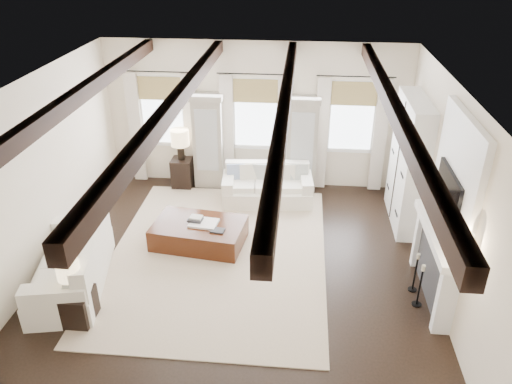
# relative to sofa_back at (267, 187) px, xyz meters

# --- Properties ---
(ground) EXTENTS (7.50, 7.50, 0.00)m
(ground) POSITION_rel_sofa_back_xyz_m (-0.33, -2.89, -0.33)
(ground) COLOR black
(ground) RESTS_ON ground
(room_shell) EXTENTS (6.54, 7.54, 3.22)m
(room_shell) POSITION_rel_sofa_back_xyz_m (0.42, -1.99, 1.56)
(room_shell) COLOR white
(room_shell) RESTS_ON ground
(area_rug) EXTENTS (3.80, 5.01, 0.02)m
(area_rug) POSITION_rel_sofa_back_xyz_m (-0.72, -2.11, -0.32)
(area_rug) COLOR #C7B298
(area_rug) RESTS_ON ground
(sofa_back) EXTENTS (1.94, 1.00, 0.80)m
(sofa_back) POSITION_rel_sofa_back_xyz_m (0.00, 0.00, 0.00)
(sofa_back) COLOR white
(sofa_back) RESTS_ON ground
(sofa_left) EXTENTS (1.40, 2.34, 0.94)m
(sofa_left) POSITION_rel_sofa_back_xyz_m (-2.87, -3.15, 0.05)
(sofa_left) COLOR white
(sofa_left) RESTS_ON ground
(ottoman) EXTENTS (1.75, 1.22, 0.43)m
(ottoman) POSITION_rel_sofa_back_xyz_m (-1.12, -1.77, -0.12)
(ottoman) COLOR black
(ottoman) RESTS_ON ground
(tray) EXTENTS (0.55, 0.44, 0.04)m
(tray) POSITION_rel_sofa_back_xyz_m (-1.03, -1.78, 0.12)
(tray) COLOR white
(tray) RESTS_ON ottoman
(book_lower) EXTENTS (0.28, 0.23, 0.04)m
(book_lower) POSITION_rel_sofa_back_xyz_m (-1.19, -1.74, 0.16)
(book_lower) COLOR #262628
(book_lower) RESTS_ON tray
(book_upper) EXTENTS (0.24, 0.20, 0.03)m
(book_upper) POSITION_rel_sofa_back_xyz_m (-1.18, -1.71, 0.19)
(book_upper) COLOR beige
(book_upper) RESTS_ON book_lower
(book_loose) EXTENTS (0.26, 0.21, 0.03)m
(book_loose) POSITION_rel_sofa_back_xyz_m (-0.74, -2.00, 0.11)
(book_loose) COLOR #262628
(book_loose) RESTS_ON ottoman
(side_table_front) EXTENTS (0.51, 0.51, 0.51)m
(side_table_front) POSITION_rel_sofa_back_xyz_m (-2.53, -3.97, -0.08)
(side_table_front) COLOR black
(side_table_front) RESTS_ON ground
(lamp_front) EXTENTS (0.33, 0.33, 0.57)m
(lamp_front) POSITION_rel_sofa_back_xyz_m (-2.53, -3.97, 0.56)
(lamp_front) COLOR black
(lamp_front) RESTS_ON side_table_front
(side_table_back) EXTENTS (0.44, 0.44, 0.67)m
(side_table_back) POSITION_rel_sofa_back_xyz_m (-1.95, 0.51, 0.00)
(side_table_back) COLOR black
(side_table_back) RESTS_ON ground
(lamp_back) EXTENTS (0.40, 0.40, 0.69)m
(lamp_back) POSITION_rel_sofa_back_xyz_m (-1.95, 0.51, 0.81)
(lamp_back) COLOR black
(lamp_back) RESTS_ON side_table_back
(candlestick_near) EXTENTS (0.15, 0.15, 0.75)m
(candlestick_near) POSITION_rel_sofa_back_xyz_m (2.57, -3.15, -0.02)
(candlestick_near) COLOR black
(candlestick_near) RESTS_ON ground
(candlestick_far) EXTENTS (0.14, 0.14, 0.71)m
(candlestick_far) POSITION_rel_sofa_back_xyz_m (2.57, -2.79, -0.04)
(candlestick_far) COLOR black
(candlestick_far) RESTS_ON ground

